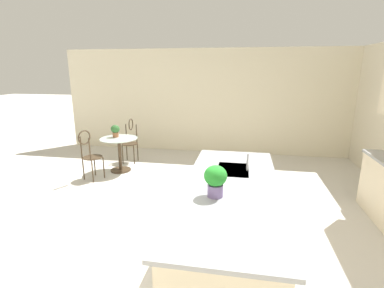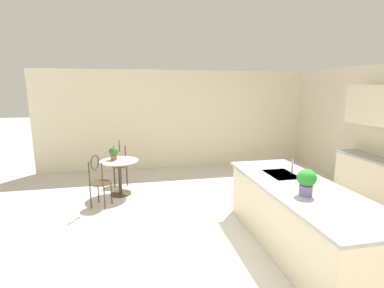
# 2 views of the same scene
# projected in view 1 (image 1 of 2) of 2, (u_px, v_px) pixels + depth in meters

# --- Properties ---
(ground_plane) EXTENTS (40.00, 40.00, 0.00)m
(ground_plane) POSITION_uv_depth(u_px,v_px,m) (166.00, 236.00, 3.85)
(ground_plane) COLOR beige
(wall_left_window) EXTENTS (0.12, 7.80, 2.70)m
(wall_left_window) POSITION_uv_depth(u_px,v_px,m) (208.00, 102.00, 7.56)
(wall_left_window) COLOR beige
(wall_left_window) RESTS_ON ground
(kitchen_island) EXTENTS (2.80, 1.06, 0.92)m
(kitchen_island) POSITION_uv_depth(u_px,v_px,m) (229.00, 223.00, 3.30)
(kitchen_island) COLOR beige
(kitchen_island) RESTS_ON ground
(bistro_table) EXTENTS (0.80, 0.80, 0.74)m
(bistro_table) POSITION_uv_depth(u_px,v_px,m) (120.00, 151.00, 6.24)
(bistro_table) COLOR #3D2D1E
(bistro_table) RESTS_ON ground
(chair_near_window) EXTENTS (0.52, 0.50, 1.04)m
(chair_near_window) POSITION_uv_depth(u_px,v_px,m) (90.00, 153.00, 5.69)
(chair_near_window) COLOR #3D2D1E
(chair_near_window) RESTS_ON ground
(chair_by_island) EXTENTS (0.49, 0.40, 1.04)m
(chair_by_island) POSITION_uv_depth(u_px,v_px,m) (130.00, 138.00, 6.85)
(chair_by_island) COLOR #3D2D1E
(chair_by_island) RESTS_ON ground
(sink_faucet) EXTENTS (0.02, 0.02, 0.22)m
(sink_faucet) POSITION_uv_depth(u_px,v_px,m) (247.00, 162.00, 3.65)
(sink_faucet) COLOR #B2B5BA
(sink_faucet) RESTS_ON kitchen_island
(potted_plant_on_table) EXTENTS (0.19, 0.19, 0.27)m
(potted_plant_on_table) POSITION_uv_depth(u_px,v_px,m) (115.00, 130.00, 6.23)
(potted_plant_on_table) COLOR #9E603D
(potted_plant_on_table) RESTS_ON bistro_table
(potted_plant_counter_near) EXTENTS (0.23, 0.23, 0.33)m
(potted_plant_counter_near) POSITION_uv_depth(u_px,v_px,m) (215.00, 179.00, 2.87)
(potted_plant_counter_near) COLOR #7A669E
(potted_plant_counter_near) RESTS_ON kitchen_island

